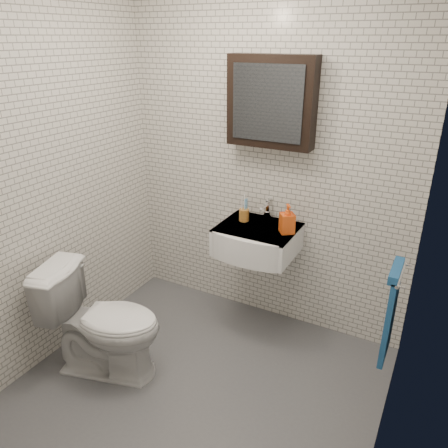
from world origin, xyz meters
The scene contains 9 objects.
ground centered at (0.00, 0.00, 0.01)m, with size 2.20×2.00×0.01m, color #53555B.
room_shell centered at (0.00, 0.00, 1.47)m, with size 2.22×2.02×2.51m.
washbasin centered at (0.05, 0.73, 0.76)m, with size 0.55×0.50×0.20m.
faucet centered at (0.05, 0.93, 0.92)m, with size 0.06×0.20×0.15m.
mirror_cabinet centered at (0.05, 0.93, 1.70)m, with size 0.60×0.15×0.60m.
towel_rail centered at (1.04, 0.35, 0.72)m, with size 0.09×0.30×0.58m.
toothbrush_cup centered at (-0.09, 0.83, 0.90)m, with size 0.08×0.08×0.20m.
soap_bottle centered at (0.27, 0.78, 0.95)m, with size 0.09×0.10×0.21m, color orange.
toilet centered at (-0.63, -0.14, 0.39)m, with size 0.43×0.76×0.77m, color white.
Camera 1 is at (1.18, -1.86, 2.11)m, focal length 35.00 mm.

